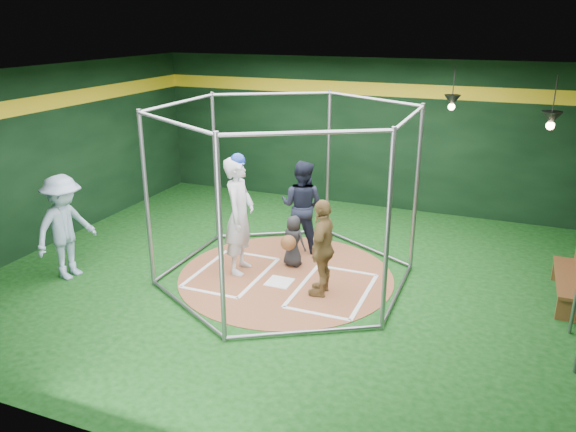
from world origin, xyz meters
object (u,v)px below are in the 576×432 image
at_px(visitor_leopard, 323,247).
at_px(umpire, 302,206).
at_px(dugout_bench, 575,273).
at_px(batter_figure, 239,215).

xyz_separation_m(visitor_leopard, umpire, (-0.98, 1.66, 0.08)).
height_order(visitor_leopard, umpire, umpire).
bearing_deg(dugout_bench, visitor_leopard, -161.57).
relative_size(batter_figure, umpire, 1.21).
height_order(umpire, dugout_bench, umpire).
bearing_deg(batter_figure, dugout_bench, 10.21).
relative_size(visitor_leopard, dugout_bench, 0.98).
xyz_separation_m(visitor_leopard, dugout_bench, (3.82, 1.27, -0.33)).
xyz_separation_m(umpire, dugout_bench, (4.81, -0.38, -0.41)).
bearing_deg(umpire, visitor_leopard, 122.46).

